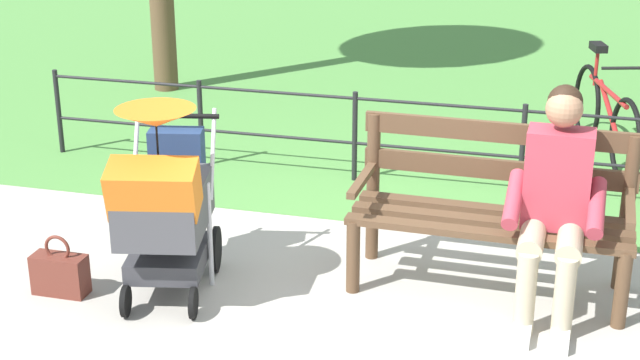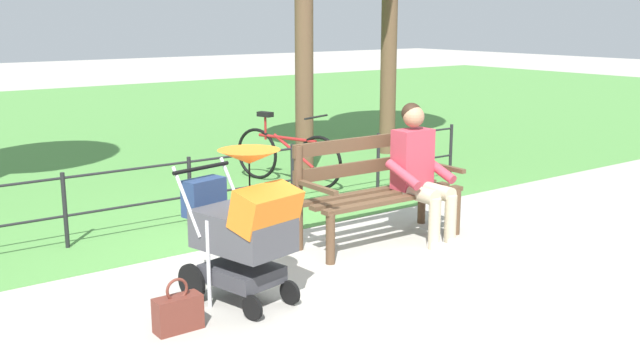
% 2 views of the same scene
% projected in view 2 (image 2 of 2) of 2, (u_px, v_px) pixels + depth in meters
% --- Properties ---
extents(ground_plane, '(60.00, 60.00, 0.00)m').
position_uv_depth(ground_plane, '(337.00, 253.00, 6.53)').
color(ground_plane, '#ADA89E').
extents(grass_lawn, '(40.00, 16.00, 0.01)m').
position_uv_depth(grass_lawn, '(40.00, 131.00, 13.42)').
color(grass_lawn, '#518E42').
rests_on(grass_lawn, ground).
extents(park_bench, '(1.61, 0.63, 0.96)m').
position_uv_depth(park_bench, '(376.00, 185.00, 6.82)').
color(park_bench, brown).
rests_on(park_bench, ground).
extents(person_on_bench, '(0.54, 0.74, 1.28)m').
position_uv_depth(person_on_bench, '(420.00, 169.00, 6.82)').
color(person_on_bench, tan).
rests_on(person_on_bench, ground).
extents(stroller, '(0.67, 0.96, 1.15)m').
position_uv_depth(stroller, '(243.00, 225.00, 5.29)').
color(stroller, black).
rests_on(stroller, ground).
extents(handbag, '(0.32, 0.14, 0.37)m').
position_uv_depth(handbag, '(178.00, 312.00, 4.91)').
color(handbag, brown).
rests_on(handbag, ground).
extents(park_fence, '(6.24, 0.04, 0.70)m').
position_uv_depth(park_fence, '(243.00, 177.00, 7.69)').
color(park_fence, black).
rests_on(park_fence, ground).
extents(bicycle, '(0.60, 1.60, 0.89)m').
position_uv_depth(bicycle, '(287.00, 155.00, 9.16)').
color(bicycle, black).
rests_on(bicycle, ground).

